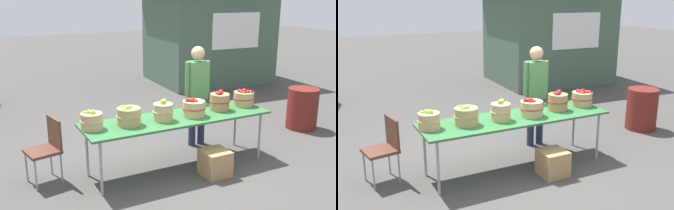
% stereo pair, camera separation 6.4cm
% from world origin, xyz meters
% --- Properties ---
extents(ground_plane, '(40.00, 40.00, 0.00)m').
position_xyz_m(ground_plane, '(0.00, 0.00, 0.00)').
color(ground_plane, '#474442').
extents(market_table, '(2.70, 0.76, 0.75)m').
position_xyz_m(market_table, '(0.00, 0.00, 0.71)').
color(market_table, '#2D6B38').
rests_on(market_table, ground).
extents(apple_basket_green_0, '(0.30, 0.30, 0.26)m').
position_xyz_m(apple_basket_green_0, '(-1.21, 0.07, 0.86)').
color(apple_basket_green_0, tan).
rests_on(apple_basket_green_0, market_table).
extents(apple_basket_green_1, '(0.33, 0.33, 0.27)m').
position_xyz_m(apple_basket_green_1, '(-0.73, 0.01, 0.87)').
color(apple_basket_green_1, tan).
rests_on(apple_basket_green_1, market_table).
extents(apple_basket_green_2, '(0.29, 0.29, 0.29)m').
position_xyz_m(apple_basket_green_2, '(-0.24, -0.03, 0.88)').
color(apple_basket_green_2, tan).
rests_on(apple_basket_green_2, market_table).
extents(apple_basket_red_0, '(0.34, 0.34, 0.28)m').
position_xyz_m(apple_basket_red_0, '(0.22, -0.05, 0.87)').
color(apple_basket_red_0, tan).
rests_on(apple_basket_red_0, market_table).
extents(apple_basket_red_1, '(0.31, 0.31, 0.30)m').
position_xyz_m(apple_basket_red_1, '(0.72, 0.03, 0.88)').
color(apple_basket_red_1, '#A87F51').
rests_on(apple_basket_red_1, market_table).
extents(apple_basket_red_2, '(0.33, 0.33, 0.27)m').
position_xyz_m(apple_basket_red_2, '(1.18, 0.06, 0.87)').
color(apple_basket_red_2, tan).
rests_on(apple_basket_red_2, market_table).
extents(vendor_adult, '(0.43, 0.24, 1.62)m').
position_xyz_m(vendor_adult, '(0.70, 0.62, 0.96)').
color(vendor_adult, '#262D4C').
rests_on(vendor_adult, ground).
extents(food_kiosk, '(3.64, 3.07, 2.74)m').
position_xyz_m(food_kiosk, '(3.60, 4.79, 1.38)').
color(food_kiosk, '#47604C').
rests_on(food_kiosk, ground).
extents(folding_chair, '(0.47, 0.47, 0.86)m').
position_xyz_m(folding_chair, '(-1.72, 0.40, 0.51)').
color(folding_chair, brown).
rests_on(folding_chair, ground).
extents(trash_barrel, '(0.55, 0.55, 0.75)m').
position_xyz_m(trash_barrel, '(2.86, 0.43, 0.38)').
color(trash_barrel, maroon).
rests_on(trash_barrel, ground).
extents(produce_crate, '(0.36, 0.36, 0.36)m').
position_xyz_m(produce_crate, '(0.33, -0.47, 0.18)').
color(produce_crate, '#A87F51').
rests_on(produce_crate, ground).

